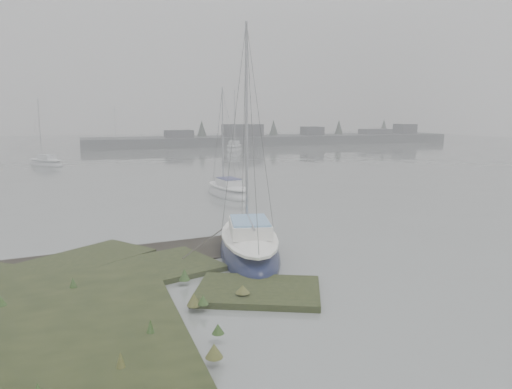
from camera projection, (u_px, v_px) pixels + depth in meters
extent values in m
plane|color=slate|center=(132.00, 173.00, 42.52)|extent=(160.00, 160.00, 0.00)
cube|color=#4C4F51|center=(276.00, 141.00, 80.74)|extent=(60.00, 8.00, 1.60)
cube|color=#424247|center=(179.00, 138.00, 74.41)|extent=(4.00, 3.00, 2.20)
cube|color=#424247|center=(242.00, 134.00, 77.64)|extent=(6.00, 3.00, 3.00)
cube|color=#424247|center=(312.00, 134.00, 81.64)|extent=(3.00, 3.00, 2.50)
cube|color=#424247|center=(375.00, 135.00, 85.63)|extent=(5.00, 3.00, 2.00)
cube|color=#424247|center=(405.00, 132.00, 87.55)|extent=(3.00, 3.00, 2.80)
cone|color=#384238|center=(202.00, 131.00, 77.46)|extent=(2.00, 2.00, 3.50)
cone|color=#384238|center=(274.00, 130.00, 81.41)|extent=(2.00, 2.00, 3.50)
cone|color=#384238|center=(339.00, 130.00, 85.37)|extent=(2.00, 2.00, 3.50)
cone|color=#384238|center=(384.00, 129.00, 88.33)|extent=(2.00, 2.00, 3.50)
ellipsoid|color=#0F1533|center=(249.00, 253.00, 18.13)|extent=(3.48, 6.69, 1.55)
ellipsoid|color=white|center=(249.00, 236.00, 18.03)|extent=(2.89, 5.79, 0.44)
cube|color=white|center=(250.00, 228.00, 17.70)|extent=(1.83, 2.44, 0.46)
cube|color=#7AA8D5|center=(250.00, 221.00, 17.66)|extent=(1.70, 2.24, 0.07)
cylinder|color=#939399|center=(247.00, 125.00, 18.18)|extent=(0.10, 0.10, 7.29)
cylinder|color=#939399|center=(250.00, 222.00, 17.48)|extent=(0.66, 2.50, 0.08)
ellipsoid|color=silver|center=(227.00, 194.00, 31.22)|extent=(2.30, 5.27, 1.24)
ellipsoid|color=silver|center=(227.00, 186.00, 31.14)|extent=(1.89, 4.58, 0.35)
cube|color=silver|center=(229.00, 182.00, 30.90)|extent=(1.30, 1.87, 0.36)
cube|color=#161751|center=(229.00, 179.00, 30.86)|extent=(1.21, 1.72, 0.06)
cylinder|color=#939399|center=(223.00, 135.00, 31.20)|extent=(0.08, 0.08, 5.83)
cylinder|color=#939399|center=(230.00, 179.00, 30.73)|extent=(0.32, 2.03, 0.07)
ellipsoid|color=#AEB3B7|center=(46.00, 165.00, 48.48)|extent=(4.23, 4.93, 1.20)
ellipsoid|color=white|center=(46.00, 160.00, 48.41)|extent=(3.60, 4.23, 0.34)
cube|color=white|center=(47.00, 157.00, 48.24)|extent=(1.85, 1.99, 0.35)
cube|color=#AAB0B6|center=(47.00, 155.00, 48.21)|extent=(1.71, 1.83, 0.06)
cylinder|color=#939399|center=(40.00, 128.00, 48.26)|extent=(0.08, 0.08, 5.64)
cylinder|color=#939399|center=(48.00, 155.00, 48.13)|extent=(1.22, 1.62, 0.06)
ellipsoid|color=#A4A8AC|center=(234.00, 150.00, 66.81)|extent=(4.24, 6.50, 1.50)
ellipsoid|color=silver|center=(234.00, 146.00, 66.71)|extent=(3.56, 5.61, 0.42)
cube|color=silver|center=(234.00, 143.00, 66.39)|extent=(2.04, 2.47, 0.44)
cube|color=#B1B7BE|center=(234.00, 141.00, 66.35)|extent=(1.89, 2.27, 0.07)
cylinder|color=#939399|center=(235.00, 117.00, 66.86)|extent=(0.10, 0.10, 7.08)
cylinder|color=#939399|center=(234.00, 141.00, 66.17)|extent=(1.02, 2.32, 0.08)
ellipsoid|color=silver|center=(120.00, 147.00, 73.75)|extent=(4.77, 2.74, 1.10)
ellipsoid|color=silver|center=(120.00, 144.00, 73.68)|extent=(4.12, 2.29, 0.31)
cube|color=silver|center=(121.00, 142.00, 73.64)|extent=(1.77, 1.38, 0.32)
cube|color=silver|center=(121.00, 141.00, 73.61)|extent=(1.63, 1.28, 0.05)
cylinder|color=#939399|center=(115.00, 125.00, 73.19)|extent=(0.07, 0.07, 5.18)
cylinder|color=#939399|center=(122.00, 141.00, 73.62)|extent=(1.75, 0.58, 0.06)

